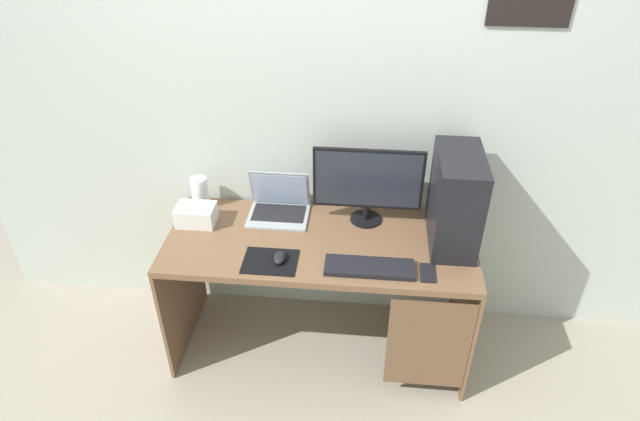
% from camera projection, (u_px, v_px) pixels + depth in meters
% --- Properties ---
extents(ground_plane, '(8.00, 8.00, 0.00)m').
position_uv_depth(ground_plane, '(320.00, 343.00, 3.17)').
color(ground_plane, '#9E9384').
extents(wall_back, '(4.00, 0.05, 2.60)m').
position_uv_depth(wall_back, '(327.00, 109.00, 2.74)').
color(wall_back, beige).
rests_on(wall_back, ground_plane).
extents(desk, '(1.56, 0.66, 0.75)m').
position_uv_depth(desk, '(323.00, 264.00, 2.82)').
color(desk, brown).
rests_on(desk, ground_plane).
extents(pc_tower, '(0.22, 0.42, 0.48)m').
position_uv_depth(pc_tower, '(456.00, 200.00, 2.62)').
color(pc_tower, black).
rests_on(pc_tower, desk).
extents(monitor, '(0.56, 0.16, 0.42)m').
position_uv_depth(monitor, '(368.00, 183.00, 2.75)').
color(monitor, black).
rests_on(monitor, desk).
extents(laptop, '(0.32, 0.25, 0.24)m').
position_uv_depth(laptop, '(279.00, 206.00, 2.91)').
color(laptop, '#9EA3A8').
rests_on(laptop, desk).
extents(speaker, '(0.09, 0.09, 0.17)m').
position_uv_depth(speaker, '(200.00, 192.00, 2.96)').
color(speaker, white).
rests_on(speaker, desk).
extents(projector, '(0.20, 0.14, 0.10)m').
position_uv_depth(projector, '(196.00, 215.00, 2.84)').
color(projector, white).
rests_on(projector, desk).
extents(keyboard, '(0.42, 0.14, 0.02)m').
position_uv_depth(keyboard, '(369.00, 267.00, 2.55)').
color(keyboard, black).
rests_on(keyboard, desk).
extents(mousepad, '(0.26, 0.20, 0.00)m').
position_uv_depth(mousepad, '(270.00, 261.00, 2.61)').
color(mousepad, black).
rests_on(mousepad, desk).
extents(mouse_left, '(0.06, 0.10, 0.03)m').
position_uv_depth(mouse_left, '(280.00, 257.00, 2.60)').
color(mouse_left, black).
rests_on(mouse_left, mousepad).
extents(cell_phone, '(0.07, 0.13, 0.01)m').
position_uv_depth(cell_phone, '(427.00, 273.00, 2.53)').
color(cell_phone, black).
rests_on(cell_phone, desk).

